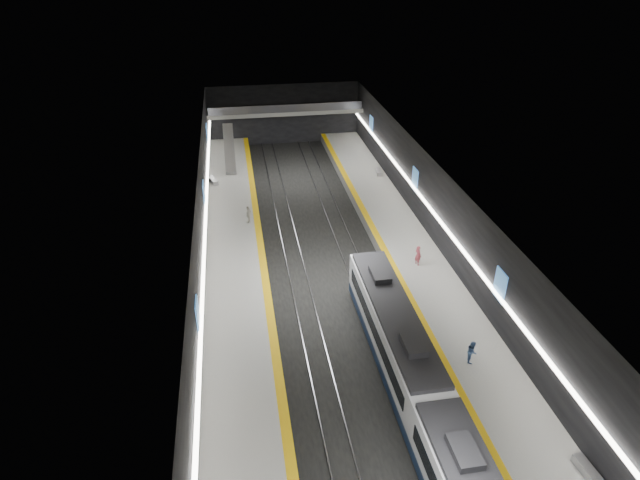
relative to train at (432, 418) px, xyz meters
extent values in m
plane|color=black|center=(-2.50, 16.13, -2.20)|extent=(70.00, 70.00, 0.00)
cube|color=beige|center=(-2.50, 16.13, 5.80)|extent=(20.00, 70.00, 0.04)
cube|color=black|center=(-12.50, 16.13, 1.80)|extent=(0.04, 70.00, 8.00)
cube|color=black|center=(7.50, 16.13, 1.80)|extent=(0.04, 70.00, 8.00)
cube|color=black|center=(-2.50, 51.13, 1.80)|extent=(20.00, 0.04, 8.00)
cube|color=slate|center=(-10.00, 16.13, -1.70)|extent=(5.00, 70.00, 1.00)
cube|color=#9B9B96|center=(-10.00, 16.13, -1.19)|extent=(5.00, 70.00, 0.02)
cube|color=yellow|center=(-7.80, 16.13, -1.18)|extent=(0.60, 70.00, 0.02)
cube|color=slate|center=(5.00, 16.13, -1.70)|extent=(5.00, 70.00, 1.00)
cube|color=#9B9B96|center=(5.00, 16.13, -1.19)|extent=(5.00, 70.00, 0.02)
cube|color=yellow|center=(2.80, 16.13, -1.18)|extent=(0.60, 70.00, 0.02)
cube|color=gray|center=(-5.72, 16.13, -2.14)|extent=(0.08, 70.00, 0.12)
cube|color=gray|center=(-4.28, 16.13, -2.14)|extent=(0.08, 70.00, 0.12)
cube|color=gray|center=(-0.72, 16.13, -2.14)|extent=(0.08, 70.00, 0.12)
cube|color=gray|center=(0.72, 16.13, -2.14)|extent=(0.08, 70.00, 0.12)
cube|color=#0F1F3A|center=(0.00, 7.50, -1.45)|extent=(2.65, 15.00, 0.80)
cube|color=white|center=(0.00, 7.50, 0.20)|extent=(2.65, 15.00, 2.50)
cube|color=black|center=(0.00, 7.50, 1.60)|extent=(2.44, 14.25, 0.30)
cube|color=black|center=(0.00, 7.50, 0.25)|extent=(2.69, 13.20, 1.00)
cube|color=black|center=(0.00, -0.02, 0.15)|extent=(1.85, 0.05, 1.20)
cube|color=#407CC1|center=(-12.42, 8.13, 2.30)|extent=(0.10, 1.50, 2.20)
cube|color=#407CC1|center=(-12.42, 26.13, 2.30)|extent=(0.10, 1.50, 2.20)
cube|color=#407CC1|center=(-12.42, 43.13, 2.30)|extent=(0.10, 1.50, 2.20)
cube|color=#407CC1|center=(7.42, 8.13, 2.30)|extent=(0.10, 1.50, 2.20)
cube|color=#407CC1|center=(7.42, 26.13, 2.30)|extent=(0.10, 1.50, 2.20)
cube|color=#407CC1|center=(7.42, 43.13, 2.30)|extent=(0.10, 1.50, 2.20)
cube|color=white|center=(-12.30, 16.13, 1.60)|extent=(0.25, 68.60, 0.12)
cube|color=white|center=(7.30, 16.13, 1.60)|extent=(0.25, 68.60, 0.12)
cube|color=gray|center=(-2.50, 49.13, 2.80)|extent=(20.00, 3.00, 0.50)
cube|color=#47474C|center=(-2.50, 47.68, 3.55)|extent=(19.60, 0.08, 1.00)
cube|color=#99999E|center=(-10.00, 42.13, 0.70)|extent=(1.20, 7.50, 3.92)
cube|color=#99999E|center=(-12.00, 36.69, -0.95)|extent=(1.17, 2.10, 0.49)
cube|color=#99999E|center=(7.00, -3.84, -0.95)|extent=(0.74, 2.07, 0.50)
cube|color=#99999E|center=(6.71, 36.22, -0.97)|extent=(0.81, 1.89, 0.45)
imported|color=#A93F4C|center=(4.84, 16.78, -0.32)|extent=(0.62, 0.75, 1.75)
imported|color=#49699F|center=(4.52, 5.09, -0.42)|extent=(0.81, 0.91, 1.55)
imported|color=beige|center=(-8.58, 26.58, -0.33)|extent=(0.79, 1.10, 1.74)
camera|label=1|loc=(-9.31, -18.94, 22.67)|focal=30.00mm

